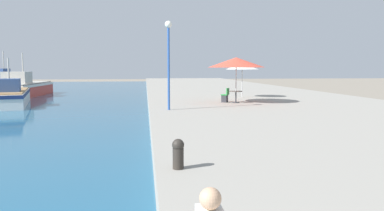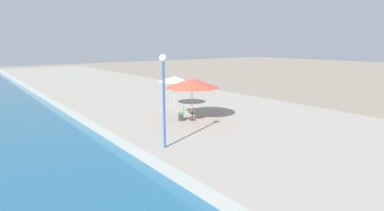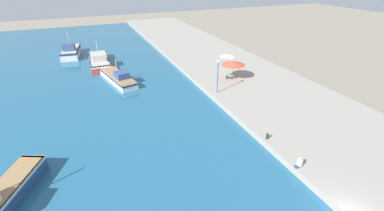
{
  "view_description": "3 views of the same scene",
  "coord_description": "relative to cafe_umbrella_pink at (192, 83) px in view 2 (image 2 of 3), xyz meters",
  "views": [
    {
      "loc": [
        -0.19,
        1.89,
        2.84
      ],
      "look_at": [
        1.5,
        15.4,
        1.48
      ],
      "focal_mm": 35.0,
      "sensor_mm": 36.0,
      "label": 1
    },
    {
      "loc": [
        -6.55,
        9.25,
        5.7
      ],
      "look_at": [
        5.43,
        24.71,
        1.68
      ],
      "focal_mm": 28.0,
      "sensor_mm": 36.0,
      "label": 2
    },
    {
      "loc": [
        -14.32,
        -6.45,
        15.32
      ],
      "look_at": [
        -4.0,
        18.0,
        1.28
      ],
      "focal_mm": 24.0,
      "sensor_mm": 36.0,
      "label": 3
    }
  ],
  "objects": [
    {
      "name": "cafe_umbrella_white",
      "position": [
        1.51,
        4.28,
        -0.23
      ],
      "size": [
        2.48,
        2.48,
        2.5
      ],
      "color": "#B7B7B7",
      "rests_on": "quay_promenade"
    },
    {
      "name": "cafe_table",
      "position": [
        -0.01,
        -0.03,
        -1.98
      ],
      "size": [
        0.8,
        0.8,
        0.74
      ],
      "color": "#333338",
      "rests_on": "quay_promenade"
    },
    {
      "name": "lamppost",
      "position": [
        -4.42,
        -3.5,
        0.58
      ],
      "size": [
        0.36,
        0.36,
        4.56
      ],
      "color": "#28519E",
      "rests_on": "quay_promenade"
    },
    {
      "name": "cafe_umbrella_pink",
      "position": [
        0.0,
        0.0,
        0.0
      ],
      "size": [
        3.55,
        3.55,
        2.83
      ],
      "color": "#B7B7B7",
      "rests_on": "quay_promenade"
    },
    {
      "name": "quay_promenade",
      "position": [
        2.57,
        12.29,
        -2.85
      ],
      "size": [
        16.0,
        90.0,
        0.68
      ],
      "color": "gray",
      "rests_on": "ground_plane"
    },
    {
      "name": "cafe_chair_left",
      "position": [
        -0.61,
        0.38,
        -2.19
      ],
      "size": [
        0.58,
        0.57,
        0.91
      ],
      "rotation": [
        0.0,
        0.0,
        0.98
      ],
      "color": "#2D2D33",
      "rests_on": "quay_promenade"
    }
  ]
}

